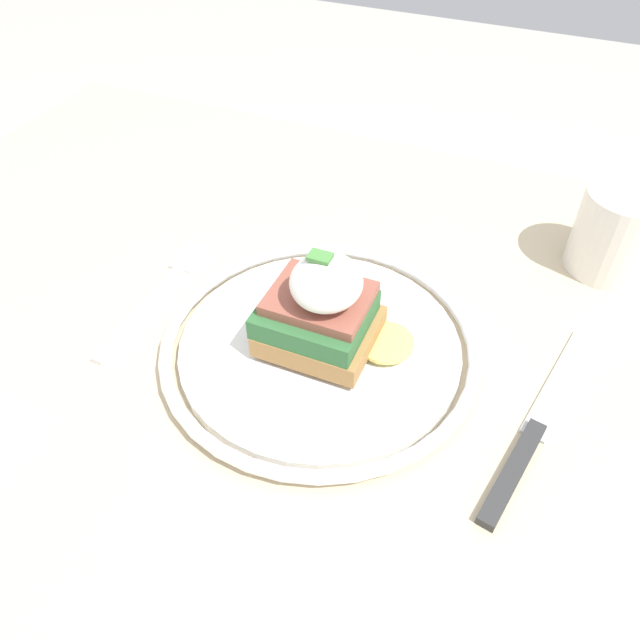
{
  "coord_description": "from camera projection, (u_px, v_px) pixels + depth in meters",
  "views": [
    {
      "loc": [
        0.1,
        -0.32,
        1.1
      ],
      "look_at": [
        -0.03,
        -0.01,
        0.78
      ],
      "focal_mm": 35.0,
      "sensor_mm": 36.0,
      "label": 1
    }
  ],
  "objects": [
    {
      "name": "dining_table",
      "position": [
        352.0,
        447.0,
        0.58
      ],
      "size": [
        1.0,
        0.65,
        0.74
      ],
      "color": "#C6B28E",
      "rests_on": "ground_plane"
    },
    {
      "name": "plate",
      "position": [
        320.0,
        345.0,
        0.48
      ],
      "size": [
        0.24,
        0.24,
        0.02
      ],
      "color": "white",
      "rests_on": "dining_table"
    },
    {
      "name": "sandwich",
      "position": [
        322.0,
        309.0,
        0.45
      ],
      "size": [
        0.11,
        0.08,
        0.08
      ],
      "color": "#9E703D",
      "rests_on": "plate"
    },
    {
      "name": "fork",
      "position": [
        159.0,
        292.0,
        0.53
      ],
      "size": [
        0.02,
        0.16,
        0.0
      ],
      "color": "silver",
      "rests_on": "dining_table"
    },
    {
      "name": "knife",
      "position": [
        533.0,
        433.0,
        0.42
      ],
      "size": [
        0.05,
        0.2,
        0.01
      ],
      "color": "#2D2D2D",
      "rests_on": "dining_table"
    },
    {
      "name": "cup",
      "position": [
        619.0,
        230.0,
        0.53
      ],
      "size": [
        0.07,
        0.07,
        0.08
      ],
      "color": "white",
      "rests_on": "dining_table"
    }
  ]
}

